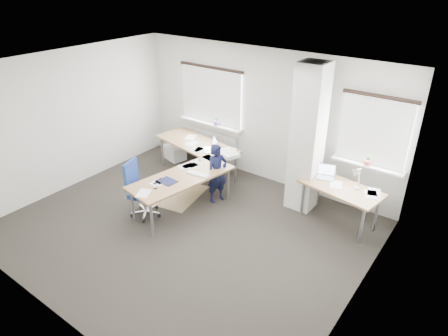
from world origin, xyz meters
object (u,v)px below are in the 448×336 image
Objects in this scene: task_chair at (143,201)px; desk_side at (341,189)px; person at (217,173)px; desk_main at (192,161)px.

desk_side is at bearing 15.08° from task_chair.
desk_side is 2.31m from person.
desk_main is 0.65m from person.
person is (0.64, 0.00, -0.09)m from desk_main.
person is (0.79, 1.23, 0.30)m from task_chair.
desk_side is 1.25× the size of person.
task_chair is 0.90× the size of person.
desk_side is at bearing 23.58° from desk_main.
desk_side is 1.39× the size of task_chair.
desk_side is (2.84, 0.69, -0.01)m from desk_main.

